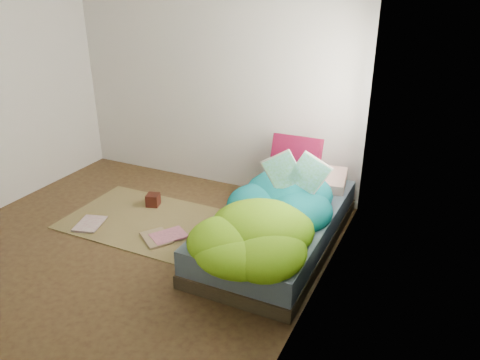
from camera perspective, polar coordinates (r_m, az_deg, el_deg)
name	(u,v)px	position (r m, az deg, el deg)	size (l,w,h in m)	color
ground	(124,251)	(4.47, -13.95, -8.37)	(3.50, 3.50, 0.00)	#3E2618
room_walls	(105,73)	(3.87, -16.16, 12.47)	(3.54, 3.54, 2.62)	silver
bed	(277,228)	(4.37, 4.55, -5.85)	(1.00, 2.00, 0.34)	#362E1D
duvet	(269,205)	(4.03, 3.57, -3.04)	(0.96, 1.84, 0.34)	#086881
rug	(146,221)	(4.91, -11.36, -4.86)	(1.60, 1.10, 0.01)	brown
pillow_floral	(315,179)	(4.83, 9.13, 0.09)	(0.61, 0.38, 0.14)	white
pillow_magenta	(295,160)	(4.80, 6.78, 2.42)	(0.49, 0.15, 0.49)	#430419
open_book	(296,162)	(4.10, 6.89, 2.19)	(0.49, 0.11, 0.30)	#2D7E29
wooden_box	(153,200)	(5.16, -10.55, -2.41)	(0.13, 0.13, 0.13)	black
floor_book_a	(79,223)	(5.01, -19.08, -4.99)	(0.24, 0.33, 0.03)	silver
floor_book_b	(164,231)	(4.66, -9.30, -6.12)	(0.24, 0.33, 0.03)	pink
floor_book_c	(145,241)	(4.52, -11.56, -7.35)	(0.24, 0.33, 0.02)	tan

